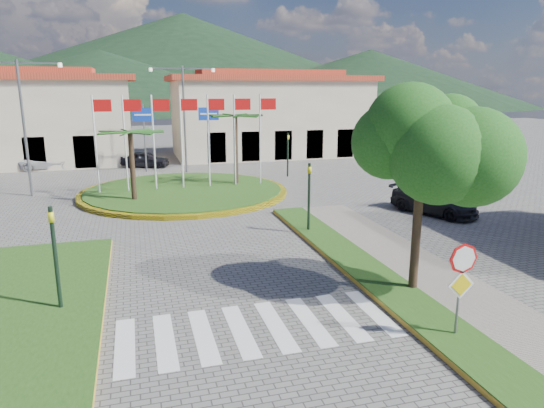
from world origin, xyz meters
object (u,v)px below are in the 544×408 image
object	(u,v)px
roundabout_island	(185,191)
car_side_right	(434,201)
stop_sign	(462,276)
white_van	(49,162)
deciduous_tree	(424,130)
car_dark_b	(219,153)
car_dark_a	(145,159)

from	to	relation	value
roundabout_island	car_side_right	distance (m)	14.69
stop_sign	white_van	bearing A→B (deg)	113.89
roundabout_island	deciduous_tree	size ratio (longest dim) A/B	1.87
roundabout_island	stop_sign	distance (m)	20.69
roundabout_island	car_side_right	bearing A→B (deg)	-35.21
car_side_right	car_dark_b	bearing A→B (deg)	85.16
stop_sign	car_dark_b	bearing A→B (deg)	90.73
car_dark_a	roundabout_island	bearing A→B (deg)	-149.69
roundabout_island	white_van	size ratio (longest dim) A/B	2.88
stop_sign	white_van	xyz separation A→B (m)	(-14.38, 32.47, -1.18)
roundabout_island	stop_sign	size ratio (longest dim) A/B	4.79
stop_sign	deciduous_tree	size ratio (longest dim) A/B	0.39
roundabout_island	car_side_right	size ratio (longest dim) A/B	2.73
deciduous_tree	car_dark_b	world-z (taller)	deciduous_tree
stop_sign	car_dark_b	world-z (taller)	stop_sign
car_dark_a	car_side_right	distance (m)	24.22
deciduous_tree	car_side_right	xyz separation A→B (m)	(6.50, 8.54, -4.50)
roundabout_island	car_side_right	xyz separation A→B (m)	(12.00, -8.46, 0.50)
deciduous_tree	white_van	distance (m)	33.34
roundabout_island	car_side_right	world-z (taller)	roundabout_island
car_dark_a	car_dark_b	xyz separation A→B (m)	(6.48, 1.89, 0.00)
stop_sign	car_dark_b	distance (m)	33.24
stop_sign	car_side_right	bearing A→B (deg)	58.47
roundabout_island	stop_sign	bearing A→B (deg)	-76.27
deciduous_tree	car_dark_a	bearing A→B (deg)	104.86
car_dark_b	roundabout_island	bearing A→B (deg)	156.57
deciduous_tree	stop_sign	bearing A→B (deg)	-101.18
stop_sign	car_side_right	xyz separation A→B (m)	(7.10, 11.57, -1.12)
deciduous_tree	car_dark_b	distance (m)	30.54
car_dark_b	car_side_right	size ratio (longest dim) A/B	0.87
deciduous_tree	car_dark_b	xyz separation A→B (m)	(-1.02, 30.18, -4.51)
stop_sign	car_dark_a	xyz separation A→B (m)	(-6.91, 31.33, -1.13)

